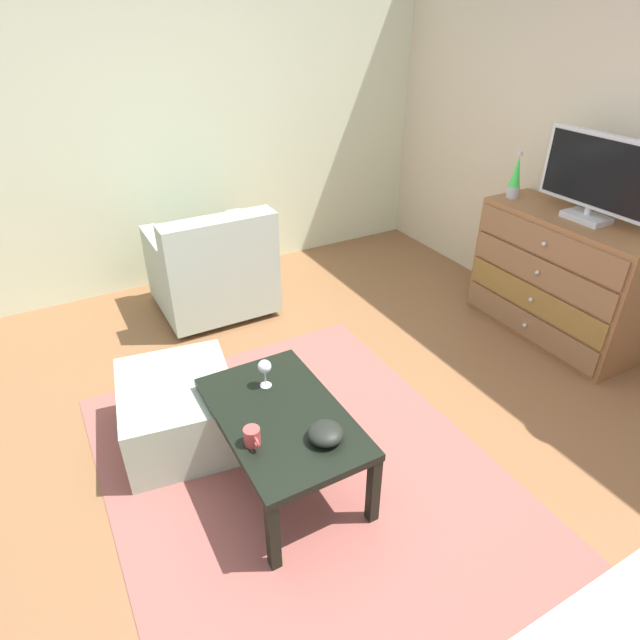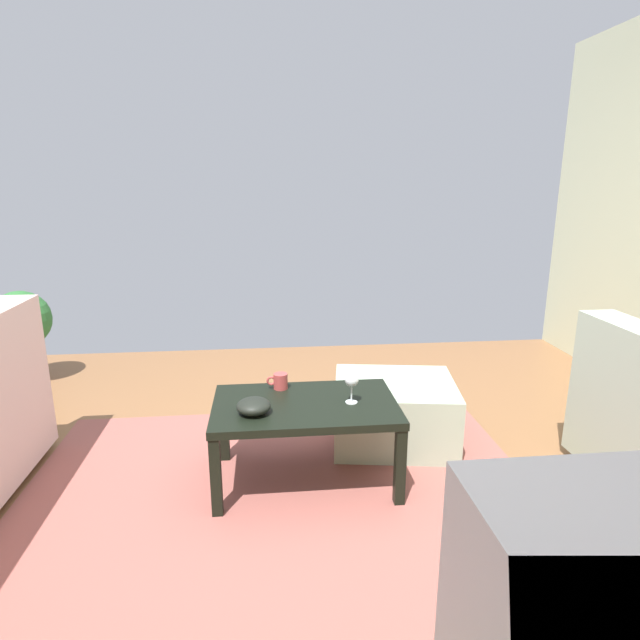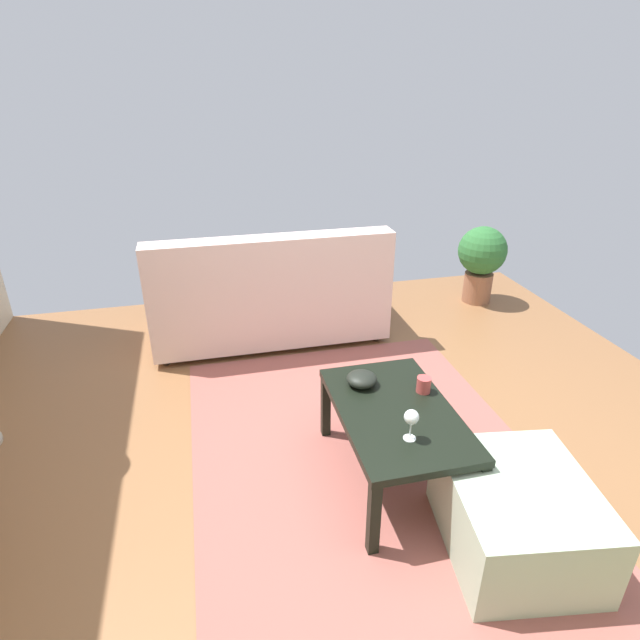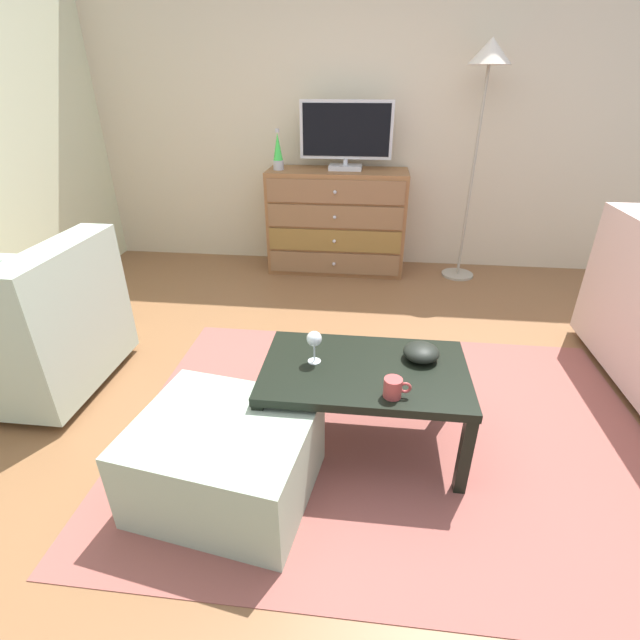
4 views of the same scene
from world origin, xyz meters
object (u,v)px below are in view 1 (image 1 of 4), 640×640
(armchair, at_px, (212,269))
(mug, at_px, (252,437))
(lava_lamp, at_px, (516,177))
(bowl_decorative, at_px, (326,433))
(wine_glass, at_px, (265,367))
(tv, at_px, (597,176))
(coffee_table, at_px, (282,422))
(dresser, at_px, (558,279))
(ottoman, at_px, (179,410))

(armchair, bearing_deg, mug, -13.89)
(lava_lamp, height_order, bowl_decorative, lava_lamp)
(mug, distance_m, armchair, 2.03)
(wine_glass, bearing_deg, mug, -32.08)
(tv, bearing_deg, mug, -81.63)
(tv, bearing_deg, wine_glass, -89.49)
(tv, bearing_deg, bowl_decorative, -77.20)
(wine_glass, bearing_deg, armchair, 170.69)
(mug, distance_m, bowl_decorative, 0.33)
(coffee_table, distance_m, bowl_decorative, 0.29)
(lava_lamp, bearing_deg, tv, 6.72)
(armchair, bearing_deg, bowl_decorative, -5.08)
(wine_glass, height_order, armchair, armchair)
(tv, height_order, wine_glass, tv)
(dresser, bearing_deg, tv, 20.17)
(ottoman, bearing_deg, bowl_decorative, 30.15)
(lava_lamp, bearing_deg, bowl_decorative, -63.60)
(dresser, xyz_separation_m, mug, (0.44, -2.52, 0.03))
(lava_lamp, height_order, mug, lava_lamp)
(tv, distance_m, wine_glass, 2.41)
(tv, height_order, ottoman, tv)
(tv, xyz_separation_m, coffee_table, (0.25, -2.34, -0.81))
(dresser, xyz_separation_m, tv, (0.06, 0.02, 0.74))
(dresser, xyz_separation_m, coffee_table, (0.32, -2.32, -0.07))
(wine_glass, bearing_deg, lava_lamp, 104.71)
(coffee_table, xyz_separation_m, armchair, (-1.84, 0.29, -0.03))
(dresser, xyz_separation_m, lava_lamp, (-0.51, -0.04, 0.60))
(mug, bearing_deg, ottoman, -165.58)
(dresser, relative_size, ottoman, 1.73)
(tv, xyz_separation_m, ottoman, (-0.31, -2.72, -1.00))
(tv, distance_m, lava_lamp, 0.59)
(mug, bearing_deg, tv, 98.37)
(tv, bearing_deg, ottoman, -96.42)
(wine_glass, distance_m, armchair, 1.64)
(dresser, bearing_deg, ottoman, -95.11)
(mug, bearing_deg, dresser, 99.88)
(mug, xyz_separation_m, ottoman, (-0.68, -0.17, -0.29))
(bowl_decorative, distance_m, armchair, 2.11)
(lava_lamp, relative_size, mug, 2.89)
(bowl_decorative, bearing_deg, tv, 102.80)
(tv, height_order, coffee_table, tv)
(dresser, height_order, tv, tv)
(lava_lamp, xyz_separation_m, ottoman, (0.27, -2.65, -0.86))
(coffee_table, bearing_deg, armchair, 171.15)
(dresser, height_order, coffee_table, dresser)
(tv, bearing_deg, coffee_table, -83.82)
(armchair, bearing_deg, ottoman, -27.23)
(dresser, height_order, mug, dresser)
(coffee_table, bearing_deg, tv, 96.18)
(bowl_decorative, relative_size, ottoman, 0.24)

